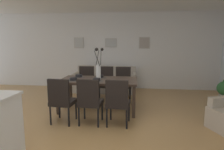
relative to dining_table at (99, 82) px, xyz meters
The scene contains 23 objects.
ground_plane 1.07m from the dining_table, 86.80° to the right, with size 9.00×9.00×0.00m, color tan.
back_wall_panel 2.50m from the dining_table, 88.89° to the left, with size 9.00×0.10×2.60m, color silver.
dining_table is the anchor object (origin of this frame).
dining_chair_near_left 1.09m from the dining_table, 121.77° to the right, with size 0.47×0.47×0.92m.
dining_chair_near_right 1.06m from the dining_table, 120.28° to the left, with size 0.47×0.47×0.92m.
dining_chair_far_left 0.91m from the dining_table, 90.33° to the right, with size 0.45×0.45×0.92m.
dining_chair_far_right 0.93m from the dining_table, 88.49° to the left, with size 0.46×0.46×0.92m.
dining_chair_mid_left 1.05m from the dining_table, 58.80° to the right, with size 0.47×0.47×0.92m.
dining_chair_mid_right 1.04m from the dining_table, 59.29° to the left, with size 0.47×0.47×0.92m.
centerpiece_vase 0.36m from the dining_table, 55.35° to the left, with size 0.21×0.23×0.73m.
placemat_near_left 0.59m from the dining_table, 157.91° to the right, with size 0.32×0.32×0.01m, color #4C4742.
bowl_near_left 0.59m from the dining_table, 157.91° to the right, with size 0.17×0.17×0.07m.
placemat_near_right 0.59m from the dining_table, 157.91° to the left, with size 0.32×0.32×0.01m, color #4C4742.
bowl_near_right 0.59m from the dining_table, 157.91° to the left, with size 0.17×0.17×0.07m.
placemat_far_left 0.23m from the dining_table, 90.00° to the right, with size 0.32×0.32×0.01m, color #4C4742.
bowl_far_left 0.25m from the dining_table, 90.00° to the right, with size 0.17×0.17×0.07m.
placemat_far_right 0.23m from the dining_table, 90.00° to the left, with size 0.32×0.32×0.01m, color #4C4742.
bowl_far_right 0.25m from the dining_table, 90.00° to the left, with size 0.17×0.17×0.07m.
sofa 1.91m from the dining_table, 93.89° to the left, with size 1.99×0.84×0.80m.
framed_picture_left 2.76m from the dining_table, 115.85° to the left, with size 0.34×0.03×0.37m.
framed_picture_center 2.52m from the dining_table, 90.00° to the left, with size 0.40×0.03×0.30m.
framed_picture_right 2.76m from the dining_table, 64.15° to the left, with size 0.37×0.03×0.39m.
potted_plant 3.34m from the dining_table, 15.90° to the left, with size 0.36×0.36×0.67m.
Camera 1 is at (0.83, -3.70, 1.61)m, focal length 31.97 mm.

